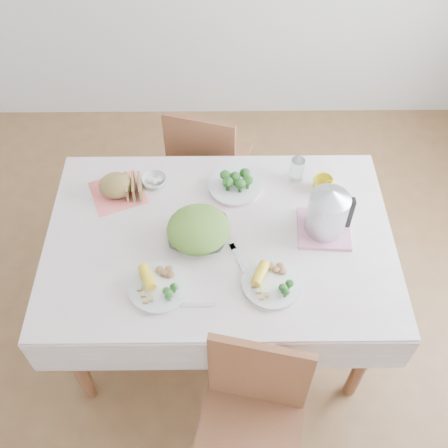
{
  "coord_description": "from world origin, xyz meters",
  "views": [
    {
      "loc": [
        0.01,
        -1.39,
        2.55
      ],
      "look_at": [
        0.02,
        0.02,
        0.82
      ],
      "focal_mm": 42.0,
      "sensor_mm": 36.0,
      "label": 1
    }
  ],
  "objects_px": {
    "dinner_plate_left": "(159,287)",
    "yellow_mug": "(323,184)",
    "chair_near": "(248,440)",
    "dining_table": "(220,284)",
    "electric_kettle": "(327,212)",
    "salad_bowl": "(199,234)",
    "dinner_plate_right": "(272,284)",
    "chair_far": "(210,157)"
  },
  "relations": [
    {
      "from": "dining_table",
      "to": "dinner_plate_right",
      "type": "bearing_deg",
      "value": -50.29
    },
    {
      "from": "dinner_plate_right",
      "to": "yellow_mug",
      "type": "xyz_separation_m",
      "value": [
        0.27,
        0.52,
        0.03
      ]
    },
    {
      "from": "yellow_mug",
      "to": "electric_kettle",
      "type": "relative_size",
      "value": 0.4
    },
    {
      "from": "salad_bowl",
      "to": "dinner_plate_left",
      "type": "distance_m",
      "value": 0.3
    },
    {
      "from": "electric_kettle",
      "to": "yellow_mug",
      "type": "bearing_deg",
      "value": 101.49
    },
    {
      "from": "salad_bowl",
      "to": "electric_kettle",
      "type": "distance_m",
      "value": 0.55
    },
    {
      "from": "dinner_plate_left",
      "to": "dining_table",
      "type": "bearing_deg",
      "value": 47.39
    },
    {
      "from": "dining_table",
      "to": "salad_bowl",
      "type": "xyz_separation_m",
      "value": [
        -0.09,
        -0.01,
        0.42
      ]
    },
    {
      "from": "yellow_mug",
      "to": "dinner_plate_left",
      "type": "bearing_deg",
      "value": -143.58
    },
    {
      "from": "salad_bowl",
      "to": "dinner_plate_right",
      "type": "height_order",
      "value": "salad_bowl"
    },
    {
      "from": "dinner_plate_right",
      "to": "yellow_mug",
      "type": "distance_m",
      "value": 0.58
    },
    {
      "from": "dinner_plate_left",
      "to": "yellow_mug",
      "type": "relative_size",
      "value": 2.53
    },
    {
      "from": "chair_far",
      "to": "dinner_plate_left",
      "type": "height_order",
      "value": "chair_far"
    },
    {
      "from": "yellow_mug",
      "to": "dining_table",
      "type": "bearing_deg",
      "value": -150.75
    },
    {
      "from": "dinner_plate_right",
      "to": "electric_kettle",
      "type": "height_order",
      "value": "electric_kettle"
    },
    {
      "from": "chair_far",
      "to": "dinner_plate_right",
      "type": "xyz_separation_m",
      "value": [
        0.26,
        -1.06,
        0.31
      ]
    },
    {
      "from": "dining_table",
      "to": "electric_kettle",
      "type": "xyz_separation_m",
      "value": [
        0.45,
        0.03,
        0.51
      ]
    },
    {
      "from": "dining_table",
      "to": "dinner_plate_left",
      "type": "height_order",
      "value": "dinner_plate_left"
    },
    {
      "from": "dining_table",
      "to": "dinner_plate_left",
      "type": "relative_size",
      "value": 5.75
    },
    {
      "from": "salad_bowl",
      "to": "electric_kettle",
      "type": "xyz_separation_m",
      "value": [
        0.54,
        0.04,
        0.09
      ]
    },
    {
      "from": "dining_table",
      "to": "electric_kettle",
      "type": "height_order",
      "value": "electric_kettle"
    },
    {
      "from": "salad_bowl",
      "to": "dinner_plate_right",
      "type": "bearing_deg",
      "value": -38.79
    },
    {
      "from": "dining_table",
      "to": "chair_far",
      "type": "height_order",
      "value": "chair_far"
    },
    {
      "from": "chair_far",
      "to": "dinner_plate_right",
      "type": "distance_m",
      "value": 1.13
    },
    {
      "from": "salad_bowl",
      "to": "dinner_plate_left",
      "type": "height_order",
      "value": "salad_bowl"
    },
    {
      "from": "dinner_plate_left",
      "to": "dinner_plate_right",
      "type": "relative_size",
      "value": 1.0
    },
    {
      "from": "chair_near",
      "to": "yellow_mug",
      "type": "relative_size",
      "value": 9.33
    },
    {
      "from": "yellow_mug",
      "to": "dinner_plate_right",
      "type": "bearing_deg",
      "value": -117.28
    },
    {
      "from": "chair_near",
      "to": "dining_table",
      "type": "bearing_deg",
      "value": 110.48
    },
    {
      "from": "chair_near",
      "to": "dinner_plate_right",
      "type": "bearing_deg",
      "value": 91.12
    },
    {
      "from": "dining_table",
      "to": "dinner_plate_right",
      "type": "height_order",
      "value": "dinner_plate_right"
    },
    {
      "from": "dinner_plate_left",
      "to": "yellow_mug",
      "type": "distance_m",
      "value": 0.89
    },
    {
      "from": "chair_near",
      "to": "electric_kettle",
      "type": "relative_size",
      "value": 3.78
    },
    {
      "from": "chair_near",
      "to": "dinner_plate_right",
      "type": "height_order",
      "value": "chair_near"
    },
    {
      "from": "dinner_plate_right",
      "to": "chair_near",
      "type": "bearing_deg",
      "value": -101.56
    },
    {
      "from": "dinner_plate_right",
      "to": "electric_kettle",
      "type": "bearing_deg",
      "value": 48.89
    },
    {
      "from": "chair_near",
      "to": "dinner_plate_left",
      "type": "distance_m",
      "value": 0.68
    },
    {
      "from": "yellow_mug",
      "to": "electric_kettle",
      "type": "xyz_separation_m",
      "value": [
        -0.02,
        -0.24,
        0.08
      ]
    },
    {
      "from": "electric_kettle",
      "to": "dining_table",
      "type": "bearing_deg",
      "value": -159.42
    },
    {
      "from": "salad_bowl",
      "to": "chair_near",
      "type": "bearing_deg",
      "value": -75.56
    },
    {
      "from": "dinner_plate_left",
      "to": "dinner_plate_right",
      "type": "bearing_deg",
      "value": 1.52
    },
    {
      "from": "chair_far",
      "to": "salad_bowl",
      "type": "bearing_deg",
      "value": 103.36
    }
  ]
}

